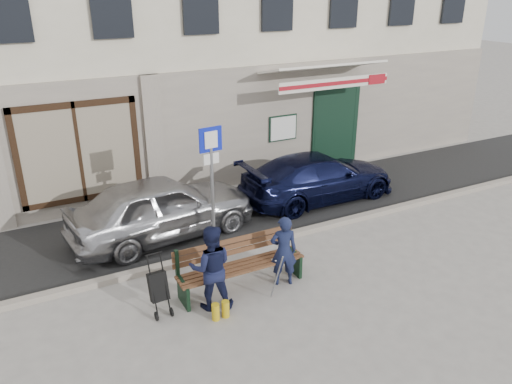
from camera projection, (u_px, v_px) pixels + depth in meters
ground at (306, 276)px, 9.57m from camera, size 80.00×80.00×0.00m
asphalt_lane at (237, 214)px, 12.10m from camera, size 60.00×3.20×0.01m
curb at (269, 240)px, 10.77m from camera, size 60.00×0.18×0.12m
car_silver at (162, 207)px, 10.83m from camera, size 4.25×2.11×1.39m
car_navy at (318, 177)px, 12.79m from camera, size 4.19×1.75×1.21m
parking_sign at (212, 170)px, 9.86m from camera, size 0.49×0.10×2.65m
bench at (239, 266)px, 9.01m from camera, size 2.40×1.17×0.98m
man at (284, 251)px, 9.07m from camera, size 0.58×0.47×1.37m
woman at (211, 268)px, 8.38m from camera, size 0.90×0.80×1.53m
stroller at (159, 288)px, 8.34m from camera, size 0.32×0.45×1.06m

